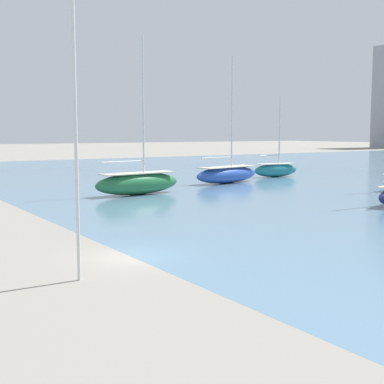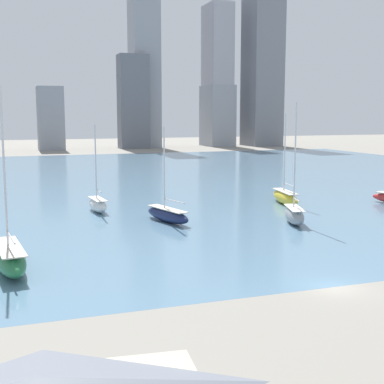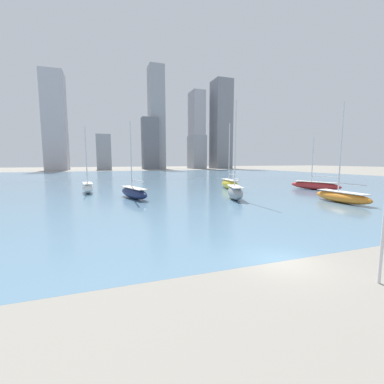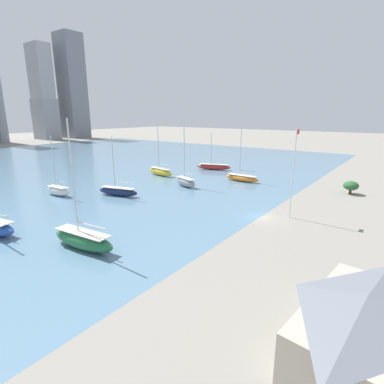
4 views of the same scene
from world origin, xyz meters
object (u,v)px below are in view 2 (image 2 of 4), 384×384
object	(u,v)px
sailboat_white	(98,204)
sailboat_yellow	(285,197)
sailboat_green	(10,258)
sailboat_gray	(294,214)
sailboat_navy	(167,214)

from	to	relation	value
sailboat_white	sailboat_yellow	bearing A→B (deg)	-11.18
sailboat_green	sailboat_yellow	size ratio (longest dim) A/B	1.16
sailboat_yellow	sailboat_white	size ratio (longest dim) A/B	1.13
sailboat_green	sailboat_yellow	distance (m)	43.82
sailboat_gray	sailboat_white	world-z (taller)	sailboat_gray
sailboat_navy	sailboat_yellow	distance (m)	20.85
sailboat_navy	sailboat_yellow	bearing A→B (deg)	2.77
sailboat_green	sailboat_yellow	bearing A→B (deg)	24.04
sailboat_white	sailboat_gray	bearing A→B (deg)	-41.97
sailboat_navy	sailboat_white	size ratio (longest dim) A/B	0.99
sailboat_navy	sailboat_green	xyz separation A→B (m)	(-18.11, -15.36, 0.23)
sailboat_navy	sailboat_yellow	xyz separation A→B (m)	(19.72, 6.77, 0.12)
sailboat_gray	sailboat_white	distance (m)	25.86
sailboat_gray	sailboat_yellow	world-z (taller)	sailboat_gray
sailboat_navy	sailboat_green	world-z (taller)	sailboat_green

